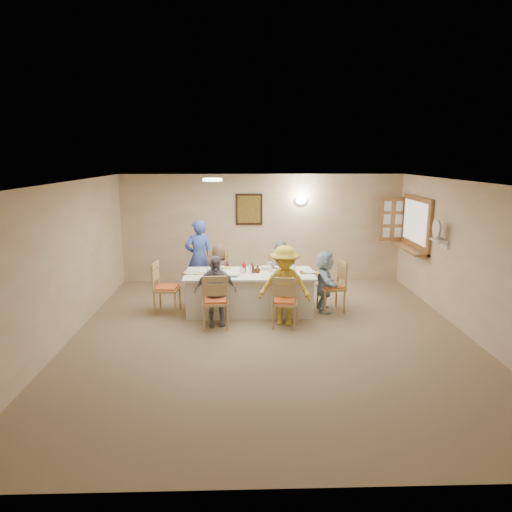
{
  "coord_description": "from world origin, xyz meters",
  "views": [
    {
      "loc": [
        -0.45,
        -7.01,
        2.89
      ],
      "look_at": [
        -0.2,
        1.4,
        1.05
      ],
      "focal_mm": 32.0,
      "sensor_mm": 36.0,
      "label": 1
    }
  ],
  "objects_px": {
    "chair_back_right": "(278,277)",
    "diner_front_right": "(285,286)",
    "chair_right_end": "(331,286)",
    "condiment_ketchup": "(244,267)",
    "diner_right_end": "(325,281)",
    "chair_back_left": "(220,276)",
    "diner_front_left": "(215,291)",
    "caregiver": "(199,257)",
    "desk_fan": "(438,232)",
    "dining_table": "(249,292)",
    "chair_front_left": "(215,300)",
    "serving_hatch": "(416,224)",
    "diner_back_left": "(219,273)",
    "chair_front_right": "(285,301)",
    "diner_back_right": "(278,271)",
    "chair_left_end": "(167,287)"
  },
  "relations": [
    {
      "from": "caregiver",
      "to": "chair_back_left",
      "type": "bearing_deg",
      "value": 124.04
    },
    {
      "from": "serving_hatch",
      "to": "chair_front_left",
      "type": "bearing_deg",
      "value": -154.8
    },
    {
      "from": "chair_front_left",
      "to": "diner_back_right",
      "type": "bearing_deg",
      "value": -133.83
    },
    {
      "from": "serving_hatch",
      "to": "chair_back_right",
      "type": "height_order",
      "value": "serving_hatch"
    },
    {
      "from": "serving_hatch",
      "to": "chair_front_right",
      "type": "distance_m",
      "value": 3.67
    },
    {
      "from": "caregiver",
      "to": "chair_front_left",
      "type": "bearing_deg",
      "value": 84.91
    },
    {
      "from": "serving_hatch",
      "to": "diner_front_right",
      "type": "bearing_deg",
      "value": -148.12
    },
    {
      "from": "chair_left_end",
      "to": "desk_fan",
      "type": "bearing_deg",
      "value": -86.91
    },
    {
      "from": "chair_front_left",
      "to": "caregiver",
      "type": "bearing_deg",
      "value": -81.8
    },
    {
      "from": "serving_hatch",
      "to": "chair_back_left",
      "type": "distance_m",
      "value": 4.27
    },
    {
      "from": "desk_fan",
      "to": "chair_back_left",
      "type": "xyz_separation_m",
      "value": [
        -4.03,
        1.0,
        -1.05
      ]
    },
    {
      "from": "desk_fan",
      "to": "diner_front_left",
      "type": "bearing_deg",
      "value": -173.25
    },
    {
      "from": "desk_fan",
      "to": "chair_back_right",
      "type": "distance_m",
      "value": 3.19
    },
    {
      "from": "chair_left_end",
      "to": "chair_front_left",
      "type": "bearing_deg",
      "value": -124.67
    },
    {
      "from": "diner_front_right",
      "to": "serving_hatch",
      "type": "bearing_deg",
      "value": 43.08
    },
    {
      "from": "diner_front_left",
      "to": "caregiver",
      "type": "height_order",
      "value": "caregiver"
    },
    {
      "from": "chair_back_left",
      "to": "condiment_ketchup",
      "type": "bearing_deg",
      "value": -63.17
    },
    {
      "from": "chair_left_end",
      "to": "condiment_ketchup",
      "type": "height_order",
      "value": "chair_left_end"
    },
    {
      "from": "chair_back_left",
      "to": "chair_front_right",
      "type": "height_order",
      "value": "chair_back_left"
    },
    {
      "from": "diner_back_left",
      "to": "diner_front_left",
      "type": "bearing_deg",
      "value": 92.9
    },
    {
      "from": "diner_back_left",
      "to": "caregiver",
      "type": "xyz_separation_m",
      "value": [
        -0.45,
        0.47,
        0.21
      ]
    },
    {
      "from": "chair_back_left",
      "to": "caregiver",
      "type": "height_order",
      "value": "caregiver"
    },
    {
      "from": "condiment_ketchup",
      "to": "dining_table",
      "type": "bearing_deg",
      "value": -30.24
    },
    {
      "from": "chair_back_left",
      "to": "diner_right_end",
      "type": "height_order",
      "value": "diner_right_end"
    },
    {
      "from": "desk_fan",
      "to": "diner_right_end",
      "type": "height_order",
      "value": "desk_fan"
    },
    {
      "from": "chair_back_right",
      "to": "diner_front_left",
      "type": "bearing_deg",
      "value": -128.07
    },
    {
      "from": "dining_table",
      "to": "chair_front_left",
      "type": "bearing_deg",
      "value": -126.87
    },
    {
      "from": "chair_back_left",
      "to": "condiment_ketchup",
      "type": "xyz_separation_m",
      "value": [
        0.5,
        -0.74,
        0.37
      ]
    },
    {
      "from": "chair_left_end",
      "to": "chair_right_end",
      "type": "xyz_separation_m",
      "value": [
        3.1,
        0.0,
        -0.0
      ]
    },
    {
      "from": "serving_hatch",
      "to": "chair_back_left",
      "type": "height_order",
      "value": "serving_hatch"
    },
    {
      "from": "chair_front_right",
      "to": "diner_back_right",
      "type": "bearing_deg",
      "value": -78.91
    },
    {
      "from": "diner_back_right",
      "to": "chair_front_left",
      "type": "bearing_deg",
      "value": 50.67
    },
    {
      "from": "chair_back_right",
      "to": "diner_front_right",
      "type": "height_order",
      "value": "diner_front_right"
    },
    {
      "from": "diner_back_right",
      "to": "diner_front_left",
      "type": "distance_m",
      "value": 1.81
    },
    {
      "from": "chair_back_left",
      "to": "diner_front_right",
      "type": "distance_m",
      "value": 1.92
    },
    {
      "from": "chair_left_end",
      "to": "chair_front_right",
      "type": "bearing_deg",
      "value": -104.98
    },
    {
      "from": "serving_hatch",
      "to": "condiment_ketchup",
      "type": "xyz_separation_m",
      "value": [
        -3.64,
        -1.09,
        -0.63
      ]
    },
    {
      "from": "chair_back_left",
      "to": "chair_left_end",
      "type": "bearing_deg",
      "value": -147.09
    },
    {
      "from": "desk_fan",
      "to": "diner_back_left",
      "type": "xyz_separation_m",
      "value": [
        -4.03,
        0.88,
        -0.96
      ]
    },
    {
      "from": "chair_front_right",
      "to": "diner_front_right",
      "type": "xyz_separation_m",
      "value": [
        0.0,
        0.12,
        0.24
      ]
    },
    {
      "from": "chair_right_end",
      "to": "condiment_ketchup",
      "type": "distance_m",
      "value": 1.69
    },
    {
      "from": "chair_back_left",
      "to": "chair_back_right",
      "type": "distance_m",
      "value": 1.2
    },
    {
      "from": "diner_back_right",
      "to": "diner_front_right",
      "type": "bearing_deg",
      "value": 89.7
    },
    {
      "from": "chair_front_right",
      "to": "chair_left_end",
      "type": "xyz_separation_m",
      "value": [
        -2.15,
        0.8,
        0.02
      ]
    },
    {
      "from": "diner_front_right",
      "to": "chair_left_end",
      "type": "bearing_deg",
      "value": 173.66
    },
    {
      "from": "diner_right_end",
      "to": "chair_front_right",
      "type": "bearing_deg",
      "value": 136.12
    },
    {
      "from": "desk_fan",
      "to": "diner_front_left",
      "type": "height_order",
      "value": "desk_fan"
    },
    {
      "from": "chair_left_end",
      "to": "condiment_ketchup",
      "type": "relative_size",
      "value": 4.55
    },
    {
      "from": "dining_table",
      "to": "diner_front_left",
      "type": "relative_size",
      "value": 1.94
    },
    {
      "from": "diner_right_end",
      "to": "chair_back_left",
      "type": "bearing_deg",
      "value": 70.22
    }
  ]
}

